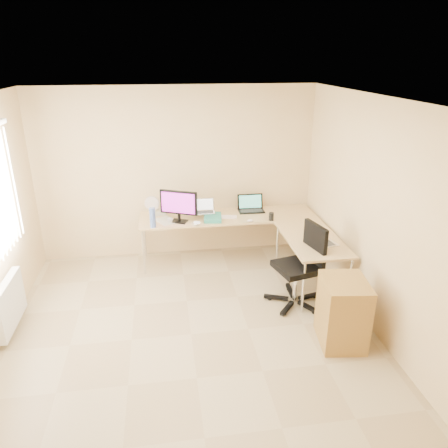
{
  "coord_description": "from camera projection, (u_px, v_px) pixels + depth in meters",
  "views": [
    {
      "loc": [
        -0.23,
        -4.08,
        3.0
      ],
      "look_at": [
        0.55,
        1.1,
        0.9
      ],
      "focal_mm": 34.09,
      "sensor_mm": 36.0,
      "label": 1
    }
  ],
  "objects": [
    {
      "name": "office_chair",
      "position": [
        296.0,
        268.0,
        5.33
      ],
      "size": [
        0.78,
        0.78,
        1.07
      ],
      "primitive_type": "cube",
      "rotation": [
        0.0,
        0.0,
        0.25
      ],
      "color": "black",
      "rests_on": "ground"
    },
    {
      "name": "wall_back",
      "position": [
        177.0,
        174.0,
        6.47
      ],
      "size": [
        4.5,
        0.0,
        4.5
      ],
      "primitive_type": "plane",
      "rotation": [
        1.57,
        0.0,
        0.0
      ],
      "color": "beige",
      "rests_on": "ground"
    },
    {
      "name": "black_cup",
      "position": [
        271.0,
        217.0,
        6.2
      ],
      "size": [
        0.09,
        0.09,
        0.12
      ],
      "primitive_type": "cylinder",
      "rotation": [
        0.0,
        0.0,
        0.28
      ],
      "color": "black",
      "rests_on": "desk_main"
    },
    {
      "name": "papers",
      "position": [
        166.0,
        221.0,
        6.21
      ],
      "size": [
        0.37,
        0.41,
        0.01
      ],
      "primitive_type": "cube",
      "rotation": [
        0.0,
        0.0,
        0.49
      ],
      "color": "beige",
      "rests_on": "desk_main"
    },
    {
      "name": "wall_right",
      "position": [
        377.0,
        219.0,
        4.7
      ],
      "size": [
        0.0,
        4.5,
        4.5
      ],
      "primitive_type": "plane",
      "rotation": [
        1.57,
        0.0,
        -1.57
      ],
      "color": "beige",
      "rests_on": "ground"
    },
    {
      "name": "laptop_return",
      "position": [
        325.0,
        236.0,
        5.42
      ],
      "size": [
        0.37,
        0.32,
        0.22
      ],
      "primitive_type": "cube",
      "rotation": [
        0.0,
        0.0,
        1.78
      ],
      "color": "silver",
      "rests_on": "desk_return"
    },
    {
      "name": "ceiling",
      "position": [
        183.0,
        100.0,
        3.92
      ],
      "size": [
        4.5,
        4.5,
        0.0
      ],
      "primitive_type": "plane",
      "rotation": [
        3.14,
        0.0,
        0.0
      ],
      "color": "white",
      "rests_on": "ground"
    },
    {
      "name": "floor",
      "position": [
        191.0,
        334.0,
        4.89
      ],
      "size": [
        4.5,
        4.5,
        0.0
      ],
      "primitive_type": "plane",
      "color": "#A0875F",
      "rests_on": "ground"
    },
    {
      "name": "laptop_black",
      "position": [
        251.0,
        204.0,
        6.55
      ],
      "size": [
        0.4,
        0.29,
        0.25
      ],
      "primitive_type": "cube",
      "rotation": [
        0.0,
        0.0,
        -0.01
      ],
      "color": "black",
      "rests_on": "desk_main"
    },
    {
      "name": "cd_stack",
      "position": [
        196.0,
        224.0,
        6.06
      ],
      "size": [
        0.17,
        0.17,
        0.03
      ],
      "primitive_type": "cylinder",
      "rotation": [
        0.0,
        0.0,
        0.43
      ],
      "color": "white",
      "rests_on": "desk_main"
    },
    {
      "name": "wall_front",
      "position": [
        216.0,
        386.0,
        2.34
      ],
      "size": [
        4.5,
        0.0,
        4.5
      ],
      "primitive_type": "plane",
      "rotation": [
        -1.57,
        0.0,
        0.0
      ],
      "color": "beige",
      "rests_on": "ground"
    },
    {
      "name": "radiator",
      "position": [
        10.0,
        304.0,
        4.84
      ],
      "size": [
        0.09,
        0.8,
        0.55
      ],
      "primitive_type": "cube",
      "color": "white",
      "rests_on": "ground"
    },
    {
      "name": "keyboard",
      "position": [
        223.0,
        217.0,
        6.34
      ],
      "size": [
        0.43,
        0.2,
        0.02
      ],
      "primitive_type": "cube",
      "rotation": [
        0.0,
        0.0,
        -0.22
      ],
      "color": "white",
      "rests_on": "desk_main"
    },
    {
      "name": "book_stack",
      "position": [
        213.0,
        218.0,
        6.26
      ],
      "size": [
        0.29,
        0.37,
        0.06
      ],
      "primitive_type": "cube",
      "rotation": [
        0.0,
        0.0,
        -0.12
      ],
      "color": "#247868",
      "rests_on": "desk_main"
    },
    {
      "name": "cabinet",
      "position": [
        342.0,
        313.0,
        4.65
      ],
      "size": [
        0.54,
        0.63,
        0.79
      ],
      "primitive_type": "cube",
      "rotation": [
        0.0,
        0.0,
        -0.13
      ],
      "color": "brown",
      "rests_on": "ground"
    },
    {
      "name": "desk_fan",
      "position": [
        152.0,
        206.0,
        6.39
      ],
      "size": [
        0.26,
        0.26,
        0.28
      ],
      "primitive_type": "cylinder",
      "rotation": [
        0.0,
        0.0,
        -0.19
      ],
      "color": "beige",
      "rests_on": "desk_main"
    },
    {
      "name": "monitor",
      "position": [
        179.0,
        206.0,
        6.09
      ],
      "size": [
        0.58,
        0.39,
        0.48
      ],
      "primitive_type": "cube",
      "rotation": [
        0.0,
        0.0,
        -0.42
      ],
      "color": "black",
      "rests_on": "desk_main"
    },
    {
      "name": "desk_return",
      "position": [
        310.0,
        263.0,
        5.77
      ],
      "size": [
        0.7,
        1.3,
        0.73
      ],
      "primitive_type": "cube",
      "color": "tan",
      "rests_on": "ground"
    },
    {
      "name": "water_bottle",
      "position": [
        153.0,
        218.0,
        5.93
      ],
      "size": [
        0.09,
        0.09,
        0.29
      ],
      "primitive_type": "cylinder",
      "rotation": [
        0.0,
        0.0,
        -0.06
      ],
      "color": "#4C65A9",
      "rests_on": "desk_main"
    },
    {
      "name": "mug",
      "position": [
        170.0,
        221.0,
        6.1
      ],
      "size": [
        0.09,
        0.09,
        0.08
      ],
      "primitive_type": "imported",
      "rotation": [
        0.0,
        0.0,
        -0.13
      ],
      "color": "silver",
      "rests_on": "desk_main"
    },
    {
      "name": "mouse",
      "position": [
        250.0,
        221.0,
        6.17
      ],
      "size": [
        0.11,
        0.09,
        0.03
      ],
      "primitive_type": "ellipsoid",
      "rotation": [
        0.0,
        0.0,
        -0.34
      ],
      "color": "white",
      "rests_on": "desk_main"
    },
    {
      "name": "laptop_center",
      "position": [
        204.0,
        206.0,
        6.33
      ],
      "size": [
        0.32,
        0.25,
        0.2
      ],
      "primitive_type": "cube",
      "rotation": [
        0.0,
        0.0,
        -0.02
      ],
      "color": "silver",
      "rests_on": "desk_main"
    },
    {
      "name": "desk_main",
      "position": [
        228.0,
        238.0,
        6.55
      ],
      "size": [
        2.65,
        0.7,
        0.73
      ],
      "primitive_type": "cube",
      "color": "tan",
      "rests_on": "ground"
    },
    {
      "name": "white_box",
      "position": [
        159.0,
        212.0,
        6.44
      ],
      "size": [
        0.23,
        0.19,
        0.07
      ],
      "primitive_type": "cube",
      "rotation": [
        0.0,
        0.0,
        0.23
      ],
      "color": "beige",
      "rests_on": "desk_main"
    }
  ]
}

